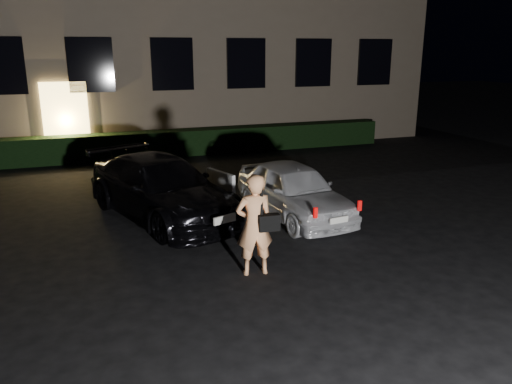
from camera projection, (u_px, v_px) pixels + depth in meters
name	position (u px, v px, depth m)	size (l,w,h in m)	color
ground	(312.00, 289.00, 7.55)	(80.00, 80.00, 0.00)	black
hedge	(178.00, 143.00, 16.94)	(15.00, 0.70, 0.85)	black
sedan	(162.00, 188.00, 10.62)	(3.20, 4.79, 1.29)	black
hatch	(294.00, 190.00, 10.67)	(1.75, 3.59, 1.18)	silver
man	(255.00, 225.00, 7.86)	(0.69, 0.44, 1.66)	#EFA169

